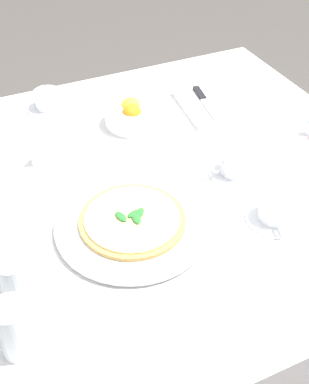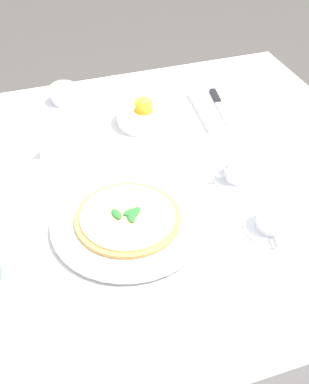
{
  "view_description": "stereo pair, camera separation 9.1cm",
  "coord_description": "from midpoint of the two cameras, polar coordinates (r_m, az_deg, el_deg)",
  "views": [
    {
      "loc": [
        0.87,
        -0.45,
        1.5
      ],
      "look_at": [
        0.07,
        -0.08,
        0.75
      ],
      "focal_mm": 45.97,
      "sensor_mm": 36.0,
      "label": 1
    },
    {
      "loc": [
        0.9,
        -0.36,
        1.5
      ],
      "look_at": [
        0.07,
        -0.08,
        0.75
      ],
      "focal_mm": 45.97,
      "sensor_mm": 36.0,
      "label": 2
    }
  ],
  "objects": [
    {
      "name": "water_glass_near_right",
      "position": [
        0.91,
        -18.69,
        -15.16
      ],
      "size": [
        0.06,
        0.06,
        0.12
      ],
      "color": "white",
      "rests_on": "dining_table"
    },
    {
      "name": "pizza_plate",
      "position": [
        1.09,
        -4.95,
        -3.8
      ],
      "size": [
        0.34,
        0.34,
        0.02
      ],
      "color": "white",
      "rests_on": "dining_table"
    },
    {
      "name": "napkin_folded",
      "position": [
        1.5,
        4.08,
        9.98
      ],
      "size": [
        0.23,
        0.15,
        0.02
      ],
      "rotation": [
        0.0,
        0.0,
        -0.1
      ],
      "color": "white",
      "rests_on": "dining_table"
    },
    {
      "name": "water_glass_far_right",
      "position": [
        0.98,
        -18.29,
        -9.75
      ],
      "size": [
        0.07,
        0.07,
        0.1
      ],
      "color": "white",
      "rests_on": "dining_table"
    },
    {
      "name": "menu_card",
      "position": [
        1.32,
        -15.05,
        4.96
      ],
      "size": [
        0.07,
        0.06,
        0.06
      ],
      "rotation": [
        0.0,
        0.0,
        5.55
      ],
      "color": "white",
      "rests_on": "dining_table"
    },
    {
      "name": "coffee_cup_near_left",
      "position": [
        1.23,
        7.24,
        3.05
      ],
      "size": [
        0.13,
        0.13,
        0.06
      ],
      "color": "white",
      "rests_on": "dining_table"
    },
    {
      "name": "coffee_cup_far_left",
      "position": [
        1.53,
        -13.98,
        10.21
      ],
      "size": [
        0.13,
        0.13,
        0.06
      ],
      "color": "white",
      "rests_on": "dining_table"
    },
    {
      "name": "citrus_bowl",
      "position": [
        1.42,
        -4.58,
        8.8
      ],
      "size": [
        0.15,
        0.15,
        0.07
      ],
      "color": "white",
      "rests_on": "dining_table"
    },
    {
      "name": "dinner_knife",
      "position": [
        1.49,
        4.14,
        10.39
      ],
      "size": [
        0.2,
        0.05,
        0.01
      ],
      "rotation": [
        0.0,
        0.0,
        -0.16
      ],
      "color": "silver",
      "rests_on": "napkin_folded"
    },
    {
      "name": "ground_plane",
      "position": [
        1.79,
        0.12,
        -16.35
      ],
      "size": [
        8.0,
        8.0,
        0.0
      ],
      "primitive_type": "plane",
      "color": "#4C4742"
    },
    {
      "name": "dining_table",
      "position": [
        1.33,
        0.15,
        -2.16
      ],
      "size": [
        1.12,
        1.12,
        0.73
      ],
      "color": "white",
      "rests_on": "ground_plane"
    },
    {
      "name": "pizza",
      "position": [
        1.08,
        -4.99,
        -3.27
      ],
      "size": [
        0.24,
        0.24,
        0.02
      ],
      "color": "tan",
      "rests_on": "pizza_plate"
    },
    {
      "name": "coffee_cup_right_edge",
      "position": [
        1.12,
        11.63,
        -2.28
      ],
      "size": [
        0.13,
        0.13,
        0.06
      ],
      "color": "white",
      "rests_on": "dining_table"
    }
  ]
}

